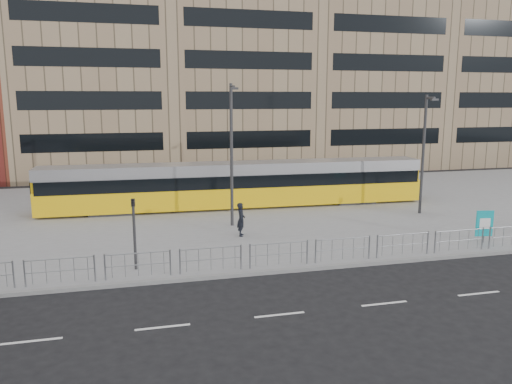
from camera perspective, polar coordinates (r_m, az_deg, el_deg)
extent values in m
plane|color=black|center=(21.95, 4.77, -9.08)|extent=(120.00, 120.00, 0.00)
cube|color=gray|center=(33.07, -1.85, -2.13)|extent=(64.00, 24.00, 0.15)
cube|color=gray|center=(21.97, 4.73, -8.85)|extent=(64.00, 0.25, 0.17)
cube|color=#927B5E|center=(53.78, -17.90, 14.02)|extent=(14.00, 16.00, 22.00)
cube|color=#927B5E|center=(54.80, -2.65, 15.48)|extent=(14.00, 16.00, 24.00)
cube|color=#927B5E|center=(59.04, 11.20, 13.49)|extent=(14.00, 16.00, 21.00)
cube|color=#927B5E|center=(66.18, 22.61, 13.43)|extent=(14.00, 16.00, 23.00)
cylinder|color=gray|center=(22.71, 9.23, -5.32)|extent=(32.00, 0.05, 0.05)
cylinder|color=gray|center=(22.85, 9.19, -6.52)|extent=(32.00, 0.04, 0.04)
cube|color=white|center=(18.85, 11.70, -12.66)|extent=(62.00, 0.12, 0.01)
cube|color=yellow|center=(33.72, -2.09, -0.24)|extent=(25.67, 3.16, 1.46)
cube|color=black|center=(33.54, -2.10, 1.44)|extent=(25.30, 3.19, 0.82)
cube|color=#ACABB1|center=(33.42, -2.11, 2.76)|extent=(25.66, 2.96, 0.73)
cube|color=yellow|center=(37.70, 16.57, 1.40)|extent=(1.16, 2.09, 2.38)
cube|color=yellow|center=(33.74, -23.05, -0.06)|extent=(1.16, 2.09, 2.38)
cylinder|color=#2D2D30|center=(33.59, -2.10, 0.91)|extent=(2.24, 2.24, 2.74)
cube|color=#2D2D30|center=(36.17, 10.86, -0.71)|extent=(2.81, 2.38, 0.46)
cube|color=#2D2D30|center=(33.44, -16.11, -1.88)|extent=(2.81, 2.38, 0.46)
cylinder|color=#2D2D30|center=(28.00, 24.57, -4.39)|extent=(0.06, 0.06, 0.89)
cube|color=#0B9EAB|center=(27.87, 24.65, -3.28)|extent=(0.89, 0.22, 1.33)
cube|color=white|center=(27.84, 24.70, -3.30)|extent=(0.55, 0.11, 0.56)
imported|color=black|center=(26.60, -1.72, -3.15)|extent=(0.57, 0.74, 1.80)
cylinder|color=#2D2D30|center=(21.92, -13.71, -4.85)|extent=(0.12, 0.12, 3.00)
imported|color=#2D2D30|center=(21.66, -13.84, -2.05)|extent=(0.20, 0.23, 1.00)
cylinder|color=#2D2D30|center=(28.25, -2.81, 4.12)|extent=(0.18, 0.18, 8.06)
cylinder|color=#2D2D30|center=(27.68, -2.72, 11.93)|extent=(0.14, 0.90, 0.14)
cube|color=#2D2D30|center=(27.24, -2.53, 11.74)|extent=(0.45, 0.20, 0.12)
cylinder|color=#2D2D30|center=(33.07, 18.55, 4.02)|extent=(0.18, 0.18, 7.47)
cylinder|color=#2D2D30|center=(32.55, 19.30, 10.12)|extent=(0.14, 0.90, 0.14)
cube|color=#2D2D30|center=(32.17, 19.73, 9.91)|extent=(0.45, 0.20, 0.12)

